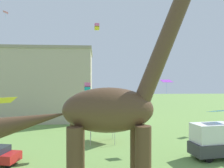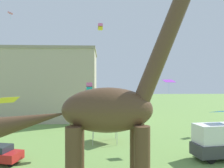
% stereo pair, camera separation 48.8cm
% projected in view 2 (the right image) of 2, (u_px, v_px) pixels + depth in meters
% --- Properties ---
extents(dinosaur_sculpture, '(13.81, 2.93, 14.44)m').
position_uv_depth(dinosaur_sculpture, '(106.00, 110.00, 14.51)').
color(dinosaur_sculpture, '#513823').
rests_on(dinosaur_sculpture, ground_plane).
extents(parked_box_truck, '(5.84, 2.86, 3.20)m').
position_uv_depth(parked_box_truck, '(222.00, 141.00, 20.37)').
color(parked_box_truck, '#38383D').
rests_on(parked_box_truck, ground_plane).
extents(festival_canopy_tent, '(3.15, 3.15, 3.00)m').
position_uv_depth(festival_canopy_tent, '(105.00, 120.00, 26.18)').
color(festival_canopy_tent, '#B2B2B7').
rests_on(festival_canopy_tent, ground_plane).
extents(kite_high_right, '(2.05, 2.09, 0.60)m').
position_uv_depth(kite_high_right, '(8.00, 100.00, 20.49)').
color(kite_high_right, yellow).
extents(kite_mid_center, '(0.64, 0.64, 0.80)m').
position_uv_depth(kite_mid_center, '(89.00, 86.00, 22.43)').
color(kite_mid_center, pink).
extents(kite_mid_left, '(1.38, 1.12, 1.57)m').
position_uv_depth(kite_mid_left, '(169.00, 81.00, 23.81)').
color(kite_mid_left, purple).
extents(kite_drifting, '(0.93, 1.07, 1.13)m').
position_uv_depth(kite_drifting, '(10.00, 13.00, 31.18)').
color(kite_drifting, pink).
extents(kite_trailing, '(0.74, 0.74, 0.93)m').
position_uv_depth(kite_trailing, '(100.00, 27.00, 33.30)').
color(kite_trailing, pink).
extents(kite_high_left, '(2.00, 1.63, 0.30)m').
position_uv_depth(kite_high_left, '(222.00, 111.00, 20.87)').
color(kite_high_left, '#287AE5').
extents(background_building_block, '(16.07, 13.60, 13.13)m').
position_uv_depth(background_building_block, '(55.00, 84.00, 43.76)').
color(background_building_block, '#B7A893').
rests_on(background_building_block, ground_plane).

